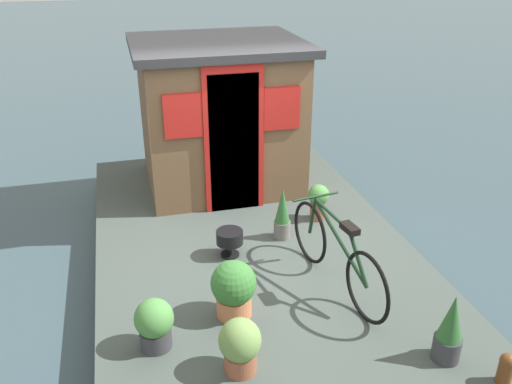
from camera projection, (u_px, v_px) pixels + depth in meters
ground_plane at (252, 269)px, 6.18m from camera, size 60.00×60.00×0.00m
houseboat_deck at (252, 255)px, 6.10m from camera, size 5.58×3.37×0.37m
houseboat_cabin at (220, 114)px, 7.06m from camera, size 1.90×2.15×1.91m
bicycle at (336, 254)px, 5.08m from camera, size 1.68×0.50×0.79m
potted_plant_sage at (282, 215)px, 5.96m from camera, size 0.19×0.19×0.61m
potted_plant_ivy at (240, 345)px, 4.13m from camera, size 0.33×0.33×0.47m
potted_plant_lavender at (318, 200)px, 6.38m from camera, size 0.25×0.25×0.44m
potted_plant_fern at (234, 288)px, 4.73m from camera, size 0.41×0.41×0.54m
potted_plant_thyme at (154, 323)px, 4.37m from camera, size 0.32×0.32×0.45m
potted_plant_geranium at (450, 330)px, 4.22m from camera, size 0.22×0.22×0.61m
charcoal_grill at (230, 238)px, 5.66m from camera, size 0.28×0.28×0.30m
mooring_bollard at (506, 368)px, 4.05m from camera, size 0.12×0.12×0.27m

